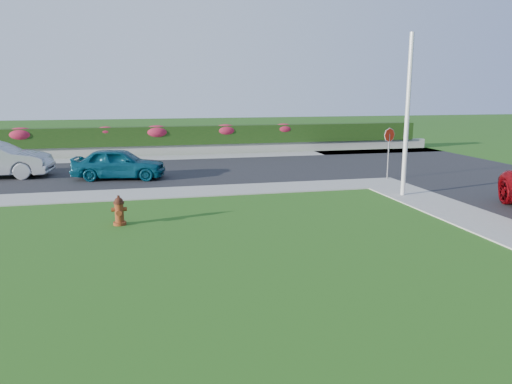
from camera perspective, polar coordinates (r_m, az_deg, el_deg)
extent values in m
plane|color=black|center=(10.83, 2.38, -9.15)|extent=(120.00, 120.00, 0.00)
cube|color=black|center=(24.15, -18.44, 1.91)|extent=(26.00, 8.00, 0.04)
cube|color=gray|center=(19.40, -22.62, -0.64)|extent=(24.00, 2.00, 0.04)
cube|color=gray|center=(21.47, 14.00, 1.02)|extent=(2.00, 2.00, 0.04)
cube|color=gray|center=(29.05, -9.71, 3.89)|extent=(34.00, 2.00, 0.04)
cube|color=gray|center=(30.50, -9.91, 4.77)|extent=(34.00, 0.40, 0.60)
cube|color=black|center=(30.51, -9.98, 6.38)|extent=(32.00, 0.90, 1.10)
cylinder|color=#591C0D|center=(14.99, -15.29, -3.47)|extent=(0.37, 0.37, 0.09)
cylinder|color=#591C0D|center=(14.92, -15.36, -2.25)|extent=(0.25, 0.25, 0.57)
cylinder|color=black|center=(14.85, -15.42, -1.19)|extent=(0.31, 0.31, 0.05)
sphere|color=black|center=(14.84, -15.42, -1.06)|extent=(0.25, 0.25, 0.25)
cylinder|color=black|center=(14.82, -15.45, -0.53)|extent=(0.08, 0.08, 0.08)
cylinder|color=#591C0D|center=(14.90, -16.01, -1.95)|extent=(0.11, 0.12, 0.12)
cylinder|color=#591C0D|center=(14.89, -14.75, -1.90)|extent=(0.11, 0.12, 0.12)
cylinder|color=#591C0D|center=(14.75, -15.38, -2.32)|extent=(0.16, 0.13, 0.16)
imported|color=#0B455A|center=(22.40, -15.40, 3.17)|extent=(4.16, 2.27, 1.34)
cylinder|color=silver|center=(18.82, 16.90, 8.26)|extent=(0.16, 0.16, 5.80)
cylinder|color=slate|center=(22.26, 14.88, 3.88)|extent=(0.06, 0.06, 1.99)
cylinder|color=red|center=(22.16, 15.01, 6.31)|extent=(0.56, 0.21, 0.58)
cylinder|color=white|center=(22.16, 15.01, 6.31)|extent=(0.59, 0.21, 0.61)
ellipsoid|color=#B91F3C|center=(31.01, -25.27, 5.98)|extent=(1.54, 0.99, 0.77)
ellipsoid|color=#B91F3C|center=(30.39, -16.80, 6.65)|extent=(1.14, 0.74, 0.57)
ellipsoid|color=#B91F3C|center=(30.36, -11.26, 6.76)|extent=(1.57, 1.01, 0.79)
ellipsoid|color=#B91F3C|center=(30.79, -3.49, 7.06)|extent=(1.46, 0.94, 0.73)
ellipsoid|color=#B91F3C|center=(31.62, 3.17, 7.23)|extent=(1.32, 0.85, 0.66)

